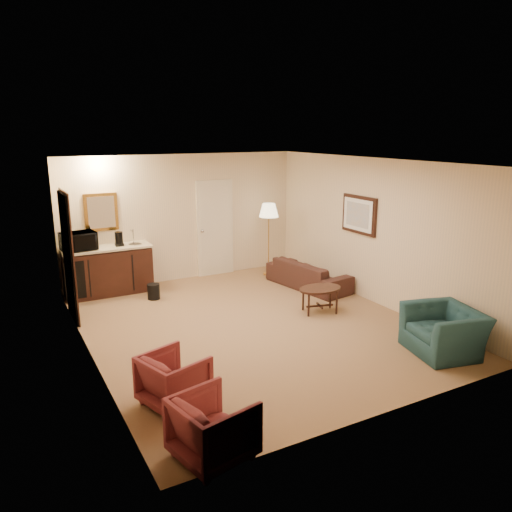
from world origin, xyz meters
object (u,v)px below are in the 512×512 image
at_px(rose_chair_far, 213,425).
at_px(waste_bin, 154,292).
at_px(teal_armchair, 445,324).
at_px(wetbar_cabinet, 108,270).
at_px(coffee_table, 320,300).
at_px(rose_chair_near, 174,377).
at_px(microwave, 78,239).
at_px(sofa, 308,270).
at_px(coffee_maker, 119,239).
at_px(floor_lamp, 269,239).

height_order(rose_chair_far, waste_bin, rose_chair_far).
relative_size(rose_chair_far, waste_bin, 2.44).
relative_size(teal_armchair, waste_bin, 3.46).
bearing_deg(rose_chair_far, wetbar_cabinet, -14.86).
bearing_deg(coffee_table, rose_chair_far, -139.43).
bearing_deg(waste_bin, rose_chair_near, -103.70).
bearing_deg(waste_bin, microwave, 148.55).
distance_m(sofa, teal_armchair, 3.44).
height_order(sofa, rose_chair_far, sofa).
xyz_separation_m(rose_chair_near, coffee_maker, (0.49, 4.39, 0.72)).
bearing_deg(sofa, rose_chair_far, 126.96).
bearing_deg(floor_lamp, wetbar_cabinet, 174.54).
xyz_separation_m(wetbar_cabinet, sofa, (3.60, -1.48, -0.10)).
height_order(wetbar_cabinet, rose_chair_far, wetbar_cabinet).
xyz_separation_m(wetbar_cabinet, rose_chair_near, (-0.25, -4.41, -0.12)).
relative_size(sofa, rose_chair_far, 2.60).
bearing_deg(coffee_table, floor_lamp, 81.01).
height_order(rose_chair_far, coffee_table, rose_chair_far).
relative_size(sofa, coffee_table, 2.36).
xyz_separation_m(rose_chair_near, rose_chair_far, (0.00, -1.11, 0.01)).
bearing_deg(waste_bin, wetbar_cabinet, 132.08).
relative_size(sofa, floor_lamp, 1.16).
relative_size(wetbar_cabinet, microwave, 2.71).
bearing_deg(wetbar_cabinet, coffee_maker, -6.04).
distance_m(teal_armchair, floor_lamp, 4.62).
xyz_separation_m(coffee_table, waste_bin, (-2.31, 2.05, -0.08)).
height_order(wetbar_cabinet, waste_bin, wetbar_cabinet).
bearing_deg(wetbar_cabinet, waste_bin, -47.92).
distance_m(rose_chair_far, coffee_maker, 5.56).
height_order(microwave, coffee_maker, microwave).
bearing_deg(microwave, wetbar_cabinet, -5.73).
height_order(teal_armchair, floor_lamp, floor_lamp).
bearing_deg(floor_lamp, teal_armchair, -87.51).
xyz_separation_m(sofa, microwave, (-4.10, 1.47, 0.77)).
distance_m(wetbar_cabinet, sofa, 3.90).
height_order(rose_chair_far, microwave, microwave).
bearing_deg(teal_armchair, coffee_maker, -132.73).
height_order(sofa, rose_chair_near, sofa).
bearing_deg(rose_chair_far, waste_bin, -22.89).
relative_size(wetbar_cabinet, rose_chair_near, 2.44).
bearing_deg(sofa, wetbar_cabinet, 58.20).
height_order(sofa, coffee_table, sofa).
bearing_deg(sofa, teal_armchair, 169.78).
bearing_deg(wetbar_cabinet, rose_chair_near, -93.24).
relative_size(wetbar_cabinet, coffee_maker, 5.95).
relative_size(floor_lamp, coffee_maker, 5.69).
distance_m(rose_chair_near, floor_lamp, 5.47).
bearing_deg(coffee_table, rose_chair_near, -152.91).
relative_size(rose_chair_far, microwave, 1.16).
relative_size(wetbar_cabinet, rose_chair_far, 2.34).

